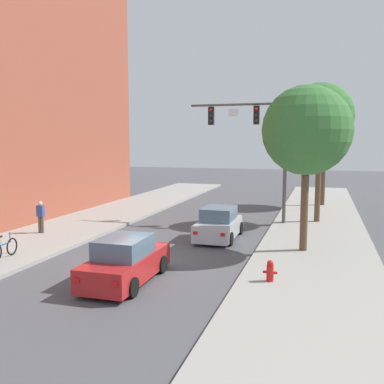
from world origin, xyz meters
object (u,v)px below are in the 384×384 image
at_px(car_following_red, 126,262).
at_px(pedestrian_sidewalk_left_walker, 41,215).
at_px(street_tree_nearest, 307,131).
at_px(street_tree_second, 320,117).
at_px(car_lead_silver, 219,224).
at_px(bicycle_leaning, 4,249).
at_px(fire_hydrant, 270,271).
at_px(street_tree_third, 325,126).
at_px(traffic_signal_mast, 258,133).

relative_size(car_following_red, pedestrian_sidewalk_left_walker, 2.60).
height_order(street_tree_nearest, street_tree_second, street_tree_second).
bearing_deg(car_lead_silver, street_tree_nearest, -22.41).
xyz_separation_m(car_lead_silver, bicycle_leaning, (-7.26, -6.62, -0.18)).
bearing_deg(fire_hydrant, street_tree_third, 85.08).
xyz_separation_m(street_tree_nearest, street_tree_second, (0.46, 7.16, 0.98)).
relative_size(car_lead_silver, fire_hydrant, 5.90).
height_order(car_lead_silver, car_following_red, same).
xyz_separation_m(street_tree_second, street_tree_third, (0.28, 6.96, -0.27)).
distance_m(pedestrian_sidewalk_left_walker, fire_hydrant, 12.92).
xyz_separation_m(car_following_red, pedestrian_sidewalk_left_walker, (-7.40, 5.37, 0.34)).
distance_m(car_following_red, street_tree_second, 15.28).
bearing_deg(street_tree_second, bicycle_leaning, -134.45).
xyz_separation_m(car_lead_silver, car_following_red, (-1.52, -7.41, 0.00)).
distance_m(bicycle_leaning, fire_hydrant, 10.53).
relative_size(fire_hydrant, street_tree_nearest, 0.10).
xyz_separation_m(bicycle_leaning, fire_hydrant, (10.52, 0.33, -0.03)).
relative_size(traffic_signal_mast, car_following_red, 1.76).
height_order(bicycle_leaning, fire_hydrant, bicycle_leaning).
bearing_deg(bicycle_leaning, car_lead_silver, 42.37).
xyz_separation_m(bicycle_leaning, street_tree_nearest, (11.39, 4.92, 4.72)).
height_order(car_following_red, fire_hydrant, car_following_red).
bearing_deg(fire_hydrant, bicycle_leaning, -178.19).
relative_size(traffic_signal_mast, car_lead_silver, 1.76).
relative_size(traffic_signal_mast, fire_hydrant, 10.42).
distance_m(fire_hydrant, street_tree_third, 19.55).
relative_size(car_lead_silver, street_tree_nearest, 0.61).
xyz_separation_m(car_lead_silver, street_tree_second, (4.59, 5.46, 5.52)).
bearing_deg(bicycle_leaning, pedestrian_sidewalk_left_walker, 109.95).
xyz_separation_m(fire_hydrant, street_tree_nearest, (0.87, 4.59, 4.76)).
xyz_separation_m(car_following_red, bicycle_leaning, (-5.74, 0.79, -0.18)).
distance_m(pedestrian_sidewalk_left_walker, street_tree_third, 20.58).
bearing_deg(traffic_signal_mast, street_tree_second, 17.75).
distance_m(street_tree_nearest, street_tree_third, 14.16).
relative_size(car_lead_silver, bicycle_leaning, 2.41).
bearing_deg(street_tree_third, bicycle_leaning, -122.51).
relative_size(street_tree_nearest, street_tree_second, 0.88).
xyz_separation_m(car_lead_silver, fire_hydrant, (3.26, -6.29, -0.22)).
xyz_separation_m(pedestrian_sidewalk_left_walker, street_tree_second, (13.51, 7.50, 5.18)).
bearing_deg(bicycle_leaning, street_tree_third, 57.49).
xyz_separation_m(traffic_signal_mast, bicycle_leaning, (-8.46, -11.00, -4.76)).
height_order(fire_hydrant, street_tree_second, street_tree_second).
bearing_deg(traffic_signal_mast, bicycle_leaning, -127.58).
relative_size(car_lead_silver, street_tree_second, 0.53).
xyz_separation_m(pedestrian_sidewalk_left_walker, bicycle_leaning, (1.66, -4.58, -0.52)).
bearing_deg(street_tree_second, car_following_red, -115.40).
distance_m(bicycle_leaning, street_tree_nearest, 13.28).
bearing_deg(street_tree_nearest, car_lead_silver, 157.59).
relative_size(traffic_signal_mast, pedestrian_sidewalk_left_walker, 4.57).
height_order(car_following_red, pedestrian_sidewalk_left_walker, pedestrian_sidewalk_left_walker).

